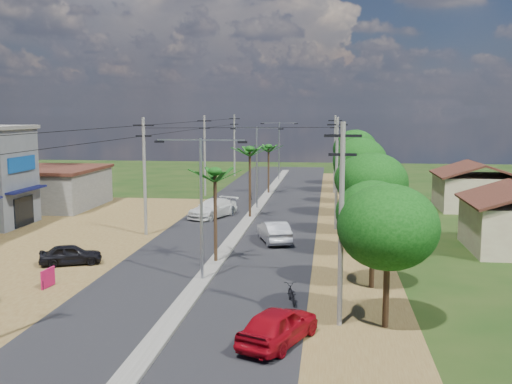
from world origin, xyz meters
The scene contains 35 objects.
ground centered at (0.00, 0.00, 0.00)m, with size 160.00×160.00×0.00m, color black.
road centered at (0.00, 15.00, 0.02)m, with size 12.00×110.00×0.04m, color black.
median centered at (0.00, 18.00, 0.09)m, with size 1.00×90.00×0.18m, color #605E56.
dirt_lot_west centered at (-15.00, 8.00, 0.02)m, with size 18.00×46.00×0.04m, color brown.
dirt_shoulder_east centered at (8.50, 15.00, 0.01)m, with size 5.00×90.00×0.03m, color brown.
low_shed centered at (-21.00, 24.00, 1.97)m, with size 10.40×10.40×3.95m.
house_east_far centered at (21.00, 28.00, 2.39)m, with size 7.60×7.50×4.60m.
tree_east_a centered at (9.50, -6.00, 4.49)m, with size 4.40×4.40×6.37m.
tree_east_b centered at (9.30, 0.00, 4.11)m, with size 4.00×4.00×5.83m.
tree_east_c centered at (9.70, 7.00, 4.86)m, with size 4.60×4.60×6.83m.
tree_east_d centered at (9.40, 14.00, 4.34)m, with size 4.20×4.20×6.13m.
tree_east_e centered at (9.60, 22.00, 5.09)m, with size 4.80×4.80×7.14m.
tree_east_f centered at (9.20, 30.00, 3.89)m, with size 3.80×3.80×5.52m.
tree_east_g centered at (9.80, 38.00, 5.24)m, with size 5.00×5.00×7.38m.
tree_east_h centered at (9.50, 46.00, 4.64)m, with size 4.40×4.40×6.52m.
palm_median_near centered at (0.00, 4.00, 5.54)m, with size 2.00×2.00×6.15m.
palm_median_mid centered at (0.00, 20.00, 5.90)m, with size 2.00×2.00×6.55m.
palm_median_far centered at (0.00, 36.00, 5.26)m, with size 2.00×2.00×5.85m.
streetlight_near centered at (0.00, 0.00, 4.79)m, with size 5.10×0.18×8.00m.
streetlight_mid centered at (0.00, 25.00, 4.79)m, with size 5.10×0.18×8.00m.
streetlight_far centered at (0.00, 50.00, 4.79)m, with size 5.10×0.18×8.00m.
utility_pole_w_b centered at (-7.00, 12.00, 4.76)m, with size 1.60×0.24×9.00m.
utility_pole_w_c centered at (-7.00, 34.00, 4.76)m, with size 1.60×0.24×9.00m.
utility_pole_w_d centered at (-7.00, 55.00, 4.76)m, with size 1.60×0.24×9.00m.
utility_pole_e_a centered at (7.50, -6.00, 4.76)m, with size 1.60×0.24×9.00m.
utility_pole_e_b centered at (7.50, 16.00, 4.76)m, with size 1.60×0.24×9.00m.
utility_pole_e_c centered at (7.50, 38.00, 4.76)m, with size 1.60×0.24×9.00m.
car_red_near centered at (5.00, -8.53, 0.78)m, with size 1.83×4.55×1.55m, color maroon.
car_silver_mid centered at (3.04, 10.53, 0.78)m, with size 1.66×4.76×1.57m, color gray.
car_white_far centered at (-3.36, 20.10, 0.81)m, with size 2.27×5.57×1.62m, color silver.
car_parked_dark centered at (-8.84, 2.62, 0.64)m, with size 1.50×3.73×1.27m, color black.
moto_rider_east centered at (5.20, -3.24, 0.47)m, with size 0.62×1.78×0.93m, color black.
moto_rider_west_a centered at (-3.90, 22.22, 0.52)m, with size 0.68×1.96×1.03m, color black.
moto_rider_west_b centered at (-1.20, 29.61, 0.50)m, with size 0.47×1.67×1.00m, color black.
roadside_sign centered at (-8.00, -2.13, 0.52)m, with size 0.20×1.27×1.05m.
Camera 1 is at (6.97, -31.78, 9.42)m, focal length 42.00 mm.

